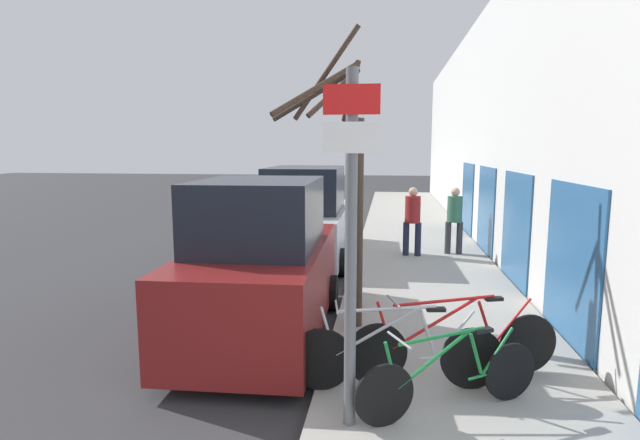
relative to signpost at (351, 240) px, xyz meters
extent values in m
plane|color=#333335|center=(-1.43, 7.01, -1.94)|extent=(80.00, 80.00, 0.00)
cube|color=#9E9B93|center=(1.17, 9.81, -1.87)|extent=(3.20, 32.00, 0.15)
cube|color=silver|center=(2.92, 9.81, 1.31)|extent=(0.20, 32.00, 6.50)
cube|color=#26598C|center=(2.80, 2.55, -0.72)|extent=(0.03, 2.00, 2.15)
cube|color=#26598C|center=(2.80, 5.56, -0.72)|extent=(0.03, 2.00, 2.15)
cube|color=#26598C|center=(2.80, 8.57, -0.72)|extent=(0.03, 2.00, 2.15)
cube|color=#26598C|center=(2.80, 11.58, -0.72)|extent=(0.03, 2.00, 2.15)
cylinder|color=#595B60|center=(0.00, 0.01, -0.14)|extent=(0.11, 0.11, 3.31)
cube|color=red|center=(0.00, -0.06, 1.24)|extent=(0.49, 0.02, 0.26)
cube|color=white|center=(0.00, -0.06, 0.91)|extent=(0.50, 0.02, 0.27)
cylinder|color=black|center=(0.33, 0.01, -1.48)|extent=(0.56, 0.32, 0.62)
cylinder|color=black|center=(1.62, 0.69, -1.48)|extent=(0.56, 0.32, 0.62)
cylinder|color=#197233|center=(0.81, 0.27, -1.20)|extent=(0.75, 0.41, 0.51)
cylinder|color=#197233|center=(0.88, 0.30, -0.98)|extent=(0.86, 0.47, 0.08)
cylinder|color=#197233|center=(1.23, 0.49, -1.22)|extent=(0.18, 0.12, 0.44)
cylinder|color=#197233|center=(1.39, 0.57, -1.46)|extent=(0.47, 0.26, 0.07)
cylinder|color=#197233|center=(1.46, 0.61, -1.25)|extent=(0.36, 0.21, 0.49)
cylinder|color=#197233|center=(0.39, 0.05, -1.22)|extent=(0.17, 0.11, 0.53)
cube|color=black|center=(1.30, 0.52, -0.99)|extent=(0.21, 0.16, 0.04)
cylinder|color=#99999E|center=(0.46, 0.08, -0.96)|extent=(0.23, 0.40, 0.02)
cylinder|color=black|center=(-0.36, 0.65, -1.45)|extent=(0.69, 0.14, 0.69)
cylinder|color=black|center=(1.27, 0.89, -1.45)|extent=(0.69, 0.14, 0.69)
cylinder|color=#B7B7BC|center=(0.25, 0.74, -1.13)|extent=(0.92, 0.17, 0.57)
cylinder|color=#B7B7BC|center=(0.33, 0.75, -0.88)|extent=(1.06, 0.19, 0.09)
cylinder|color=#B7B7BC|center=(0.78, 0.82, -1.15)|extent=(0.20, 0.07, 0.50)
cylinder|color=#B7B7BC|center=(0.98, 0.85, -1.42)|extent=(0.58, 0.11, 0.08)
cylinder|color=#B7B7BC|center=(1.06, 0.86, -1.18)|extent=(0.43, 0.09, 0.55)
cylinder|color=#B7B7BC|center=(-0.28, 0.66, -1.15)|extent=(0.20, 0.06, 0.60)
cube|color=black|center=(0.86, 0.83, -0.89)|extent=(0.21, 0.11, 0.04)
cylinder|color=#99999E|center=(-0.19, 0.67, -0.86)|extent=(0.09, 0.44, 0.02)
cylinder|color=black|center=(0.24, 0.85, -1.44)|extent=(0.68, 0.24, 0.70)
cylinder|color=black|center=(1.98, 1.39, -1.44)|extent=(0.68, 0.24, 0.70)
cylinder|color=red|center=(0.89, 1.05, -1.11)|extent=(0.99, 0.33, 0.58)
cylinder|color=red|center=(0.98, 1.08, -0.87)|extent=(1.14, 0.38, 0.09)
cylinder|color=red|center=(1.46, 1.23, -1.14)|extent=(0.22, 0.10, 0.51)
cylinder|color=red|center=(1.67, 1.29, -1.41)|extent=(0.62, 0.21, 0.08)
cylinder|color=red|center=(1.76, 1.32, -1.17)|extent=(0.47, 0.17, 0.56)
cylinder|color=red|center=(0.32, 0.88, -1.14)|extent=(0.21, 0.09, 0.61)
cube|color=black|center=(1.54, 1.25, -0.87)|extent=(0.21, 0.13, 0.04)
cylinder|color=#99999E|center=(0.41, 0.91, -0.84)|extent=(0.15, 0.43, 0.02)
cube|color=maroon|center=(-1.47, 2.49, -1.17)|extent=(1.92, 4.24, 1.21)
cube|color=black|center=(-1.47, 2.33, -0.09)|extent=(1.68, 2.23, 0.95)
cylinder|color=black|center=(-2.41, 3.77, -1.64)|extent=(0.24, 0.61, 0.60)
cylinder|color=black|center=(-0.62, 3.82, -1.64)|extent=(0.24, 0.61, 0.60)
cylinder|color=black|center=(-2.33, 1.17, -1.64)|extent=(0.24, 0.61, 0.60)
cylinder|color=black|center=(-0.54, 1.22, -1.64)|extent=(0.24, 0.61, 0.60)
cube|color=#B2B7BC|center=(-1.64, 7.59, -1.22)|extent=(1.98, 4.82, 1.11)
cube|color=black|center=(-1.64, 7.40, -0.15)|extent=(1.75, 2.52, 1.04)
cylinder|color=black|center=(-2.62, 9.06, -1.64)|extent=(0.23, 0.62, 0.61)
cylinder|color=black|center=(-0.72, 9.09, -1.64)|extent=(0.23, 0.62, 0.61)
cylinder|color=black|center=(-2.56, 6.09, -1.64)|extent=(0.23, 0.62, 0.61)
cylinder|color=black|center=(-0.67, 6.13, -1.64)|extent=(0.23, 0.62, 0.61)
cylinder|color=#333338|center=(1.84, 8.11, -1.39)|extent=(0.15, 0.15, 0.80)
cylinder|color=#333338|center=(2.12, 8.14, -1.39)|extent=(0.15, 0.15, 0.80)
cylinder|color=#33664C|center=(1.98, 8.13, -0.67)|extent=(0.37, 0.37, 0.64)
sphere|color=tan|center=(1.98, 8.13, -0.25)|extent=(0.22, 0.22, 0.22)
cylinder|color=#1E2338|center=(1.08, 7.76, -1.39)|extent=(0.15, 0.15, 0.81)
cylinder|color=#1E2338|center=(0.79, 7.80, -1.39)|extent=(0.15, 0.15, 0.81)
cylinder|color=maroon|center=(0.94, 7.78, -0.66)|extent=(0.37, 0.37, 0.64)
sphere|color=tan|center=(0.94, 7.78, -0.22)|extent=(0.22, 0.22, 0.22)
cylinder|color=#3D2D23|center=(-0.11, 2.71, -0.28)|extent=(0.19, 0.19, 3.03)
cylinder|color=#3D2D23|center=(-0.24, 3.00, 1.63)|extent=(0.34, 0.66, 0.82)
cylinder|color=#3D2D23|center=(-0.43, 2.44, 1.57)|extent=(0.71, 0.61, 0.71)
cylinder|color=#3D2D23|center=(-0.58, 2.79, 1.87)|extent=(1.00, 0.24, 1.30)
cylinder|color=#3D2D23|center=(-0.63, 2.27, 1.61)|extent=(1.11, 0.96, 0.81)
cylinder|color=#3D2D23|center=(-0.74, 2.81, 1.58)|extent=(1.30, 0.28, 0.75)
camera|label=1|loc=(0.32, -4.44, 0.82)|focal=28.00mm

